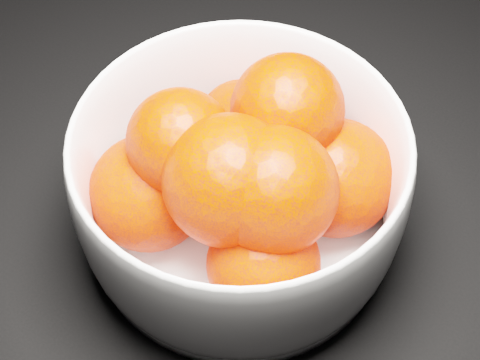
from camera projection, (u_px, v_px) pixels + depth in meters
The scene contains 2 objects.
bowl at pixel (240, 185), 0.48m from camera, with size 0.24×0.24×0.12m.
orange_pile at pixel (248, 175), 0.47m from camera, with size 0.20×0.18×0.14m.
Camera 1 is at (-0.11, -0.00, 0.45)m, focal length 50.00 mm.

